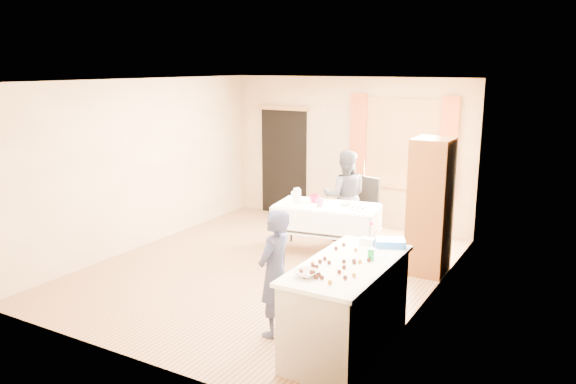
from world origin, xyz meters
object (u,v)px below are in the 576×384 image
Objects in this scene: chair at (362,220)px; girl at (275,273)px; party_table at (326,224)px; cabinet at (430,207)px; woman at (345,196)px; counter at (347,306)px.

girl is at bearing -65.93° from chair.
cabinet is at bearing -10.28° from party_table.
party_table is at bearing 64.57° from woman.
cabinet is at bearing 128.86° from woman.
chair is 0.74× the size of girl.
chair is at bearing 70.36° from party_table.
counter is 0.83m from girl.
girl is (-0.89, -2.61, -0.25)m from cabinet.
woman is (-0.69, 3.35, 0.06)m from girl.
cabinet reaches higher than chair.
party_table is 1.63× the size of chair.
party_table is 0.98m from chair.
chair is (-1.39, 1.00, -0.63)m from cabinet.
chair is (0.19, 0.95, -0.15)m from party_table.
woman reaches higher than girl.
cabinet is 1.12× the size of counter.
cabinet is 1.85× the size of chair.
party_table is at bearing 119.78° from counter.
girl is 0.92× the size of woman.
counter is (-0.10, -2.53, -0.48)m from cabinet.
girl is (-0.79, -0.08, 0.23)m from counter.
counter reaches higher than party_table.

